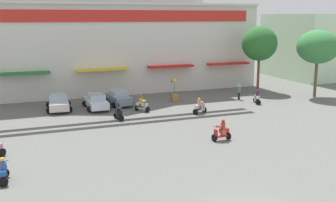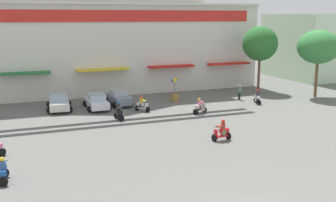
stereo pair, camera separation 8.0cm
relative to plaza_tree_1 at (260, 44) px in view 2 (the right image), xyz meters
name	(u,v)px [view 2 (the right image)]	position (x,y,z in m)	size (l,w,h in m)	color
ground_plane	(154,139)	(-17.71, -13.47, -5.62)	(128.00, 128.00, 0.00)	#5E605B
colonial_building	(89,17)	(-17.71, 9.96, 2.98)	(38.96, 17.65, 19.61)	silver
flank_building_right	(317,46)	(14.82, 7.61, -1.13)	(11.40, 11.98, 8.99)	silver
plaza_tree_1	(260,44)	(0.00, 0.00, 0.00)	(4.15, 3.81, 7.63)	brown
plaza_tree_3	(318,47)	(4.02, -5.02, -0.15)	(4.57, 4.38, 7.31)	brown
parked_car_0	(59,102)	(-22.94, -1.37, -4.88)	(2.62, 4.54, 1.46)	beige
parked_car_1	(97,101)	(-19.53, -2.13, -4.89)	(2.35, 4.48, 1.45)	silver
parked_car_2	(119,97)	(-17.09, -1.24, -4.86)	(2.34, 4.15, 1.52)	slate
scooter_rider_0	(3,172)	(-27.86, -18.10, -5.03)	(0.60, 1.48, 1.44)	black
scooter_rider_1	(257,98)	(-3.87, -5.73, -5.00)	(1.00, 1.48, 1.49)	black
scooter_rider_2	(222,132)	(-13.35, -15.62, -4.98)	(1.37, 0.61, 1.55)	black
scooter_rider_4	(200,107)	(-11.18, -7.52, -5.01)	(1.51, 1.11, 1.48)	black
scooter_rider_5	(119,112)	(-18.64, -7.03, -4.97)	(0.62, 1.35, 1.58)	black
scooter_rider_8	(142,105)	(-15.81, -4.79, -5.01)	(1.23, 1.39, 1.51)	black
pedestrian_0	(239,91)	(-4.53, -3.32, -4.70)	(0.40, 0.40, 1.64)	black
balloon_vendor_cart	(175,90)	(-11.19, -1.48, -4.49)	(0.82, 0.92, 2.52)	olive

